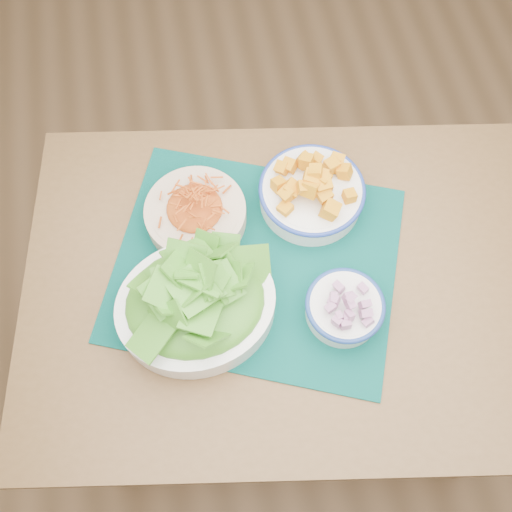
{
  "coord_description": "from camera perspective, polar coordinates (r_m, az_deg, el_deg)",
  "views": [
    {
      "loc": [
        -0.47,
        -0.42,
        1.76
      ],
      "look_at": [
        -0.39,
        0.01,
        0.78
      ],
      "focal_mm": 40.0,
      "sensor_mm": 36.0,
      "label": 1
    }
  ],
  "objects": [
    {
      "name": "table",
      "position": [
        1.2,
        4.29,
        -4.47
      ],
      "size": [
        1.17,
        0.87,
        0.75
      ],
      "rotation": [
        0.0,
        0.0,
        -0.16
      ],
      "color": "brown",
      "rests_on": "ground"
    },
    {
      "name": "squash_bowl",
      "position": [
        1.12,
        5.65,
        6.75
      ],
      "size": [
        0.22,
        0.22,
        0.11
      ],
      "rotation": [
        0.0,
        0.0,
        -0.07
      ],
      "color": "white",
      "rests_on": "placemat"
    },
    {
      "name": "lettuce_bowl",
      "position": [
        1.01,
        -6.11,
        -4.59
      ],
      "size": [
        0.31,
        0.27,
        0.13
      ],
      "rotation": [
        0.0,
        0.0,
        0.1
      ],
      "color": "white",
      "rests_on": "placemat"
    },
    {
      "name": "onion_bowl",
      "position": [
        1.04,
        8.87,
        -4.99
      ],
      "size": [
        0.17,
        0.17,
        0.07
      ],
      "rotation": [
        0.0,
        0.0,
        0.34
      ],
      "color": "white",
      "rests_on": "placemat"
    },
    {
      "name": "ground",
      "position": [
        1.87,
        11.97,
        -8.28
      ],
      "size": [
        4.0,
        4.0,
        0.0
      ],
      "primitive_type": "plane",
      "color": "#A0774D",
      "rests_on": "ground"
    },
    {
      "name": "carrot_bowl",
      "position": [
        1.12,
        -6.09,
        4.43
      ],
      "size": [
        0.22,
        0.22,
        0.07
      ],
      "rotation": [
        0.0,
        0.0,
        -0.13
      ],
      "color": "beige",
      "rests_on": "placemat"
    },
    {
      "name": "placemat",
      "position": [
        1.1,
        0.0,
        -0.69
      ],
      "size": [
        0.66,
        0.6,
        0.0
      ],
      "primitive_type": "cube",
      "rotation": [
        0.0,
        0.0,
        -0.39
      ],
      "color": "#002F2B",
      "rests_on": "table"
    }
  ]
}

